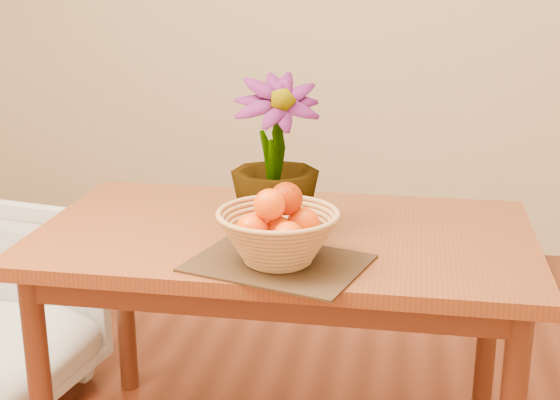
# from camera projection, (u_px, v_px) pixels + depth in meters

# --- Properties ---
(table) EXTENTS (1.40, 0.80, 0.75)m
(table) POSITION_uv_depth(u_px,v_px,m) (284.00, 259.00, 2.24)
(table) COLOR brown
(table) RESTS_ON floor
(placemat) EXTENTS (0.49, 0.42, 0.01)m
(placemat) POSITION_uv_depth(u_px,v_px,m) (278.00, 263.00, 1.96)
(placemat) COLOR #382414
(placemat) RESTS_ON table
(wicker_basket) EXTENTS (0.31, 0.31, 0.13)m
(wicker_basket) POSITION_uv_depth(u_px,v_px,m) (278.00, 239.00, 1.94)
(wicker_basket) COLOR tan
(wicker_basket) RESTS_ON placemat
(orange_pile) EXTENTS (0.20, 0.19, 0.15)m
(orange_pile) POSITION_uv_depth(u_px,v_px,m) (279.00, 216.00, 1.93)
(orange_pile) COLOR #EB4E03
(orange_pile) RESTS_ON wicker_basket
(potted_plant) EXTENTS (0.31, 0.31, 0.44)m
(potted_plant) POSITION_uv_depth(u_px,v_px,m) (275.00, 156.00, 2.14)
(potted_plant) COLOR #1C4212
(potted_plant) RESTS_ON table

